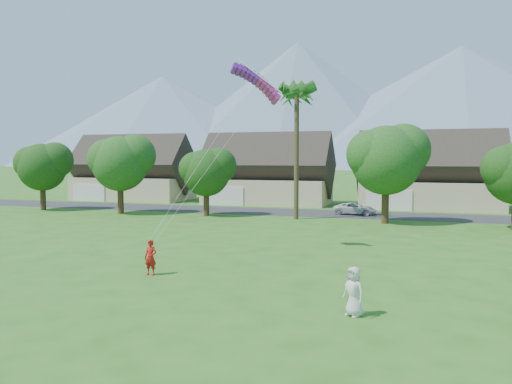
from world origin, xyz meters
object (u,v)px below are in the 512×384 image
at_px(parked_car, 355,209).
at_px(parafoil_kite, 258,81).
at_px(kite_flyer, 151,257).
at_px(watcher, 354,291).

bearing_deg(parked_car, parafoil_kite, 171.80).
relative_size(kite_flyer, watcher, 0.96).
height_order(parked_car, parafoil_kite, parafoil_kite).
distance_m(watcher, parafoil_kite, 15.87).
xyz_separation_m(watcher, parked_car, (-3.63, 32.41, -0.32)).
xyz_separation_m(parked_car, parafoil_kite, (-3.38, -21.69, 9.68)).
bearing_deg(parked_car, watcher, -172.95).
xyz_separation_m(kite_flyer, parafoil_kite, (3.14, 7.35, 9.41)).
relative_size(watcher, parafoil_kite, 0.51).
relative_size(parked_car, parafoil_kite, 1.19).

